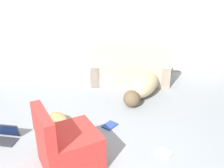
{
  "coord_description": "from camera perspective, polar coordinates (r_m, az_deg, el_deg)",
  "views": [
    {
      "loc": [
        0.21,
        -2.07,
        2.17
      ],
      "look_at": [
        0.29,
        1.55,
        0.63
      ],
      "focal_mm": 40.0,
      "sensor_mm": 36.0,
      "label": 1
    }
  ],
  "objects": [
    {
      "name": "wall_back",
      "position": [
        5.96,
        -3.32,
        15.29
      ],
      "size": [
        6.59,
        0.06,
        2.74
      ],
      "color": "silver",
      "rests_on": "ground_plane"
    },
    {
      "name": "couch",
      "position": [
        5.6,
        4.03,
        3.34
      ],
      "size": [
        1.73,
        0.98,
        0.89
      ],
      "rotation": [
        0.0,
        0.0,
        3.09
      ],
      "color": "tan",
      "rests_on": "ground_plane"
    },
    {
      "name": "dog",
      "position": [
        4.94,
        7.09,
        -0.6
      ],
      "size": [
        0.96,
        1.36,
        0.42
      ],
      "rotation": [
        0.0,
        0.0,
        4.17
      ],
      "color": "tan",
      "rests_on": "ground_plane"
    },
    {
      "name": "cat",
      "position": [
        4.16,
        -11.95,
        -7.68
      ],
      "size": [
        0.48,
        0.38,
        0.17
      ],
      "rotation": [
        0.0,
        0.0,
        5.67
      ],
      "color": "#BC7A47",
      "rests_on": "ground_plane"
    },
    {
      "name": "laptop_open",
      "position": [
        4.0,
        -23.04,
        -10.64
      ],
      "size": [
        0.4,
        0.33,
        0.22
      ],
      "rotation": [
        0.0,
        0.0,
        -0.18
      ],
      "color": "#2D2D33",
      "rests_on": "ground_plane"
    },
    {
      "name": "book_cream",
      "position": [
        3.53,
        11.95,
        -15.18
      ],
      "size": [
        0.23,
        0.23,
        0.02
      ],
      "rotation": [
        0.0,
        0.0,
        -0.77
      ],
      "color": "beige",
      "rests_on": "ground_plane"
    },
    {
      "name": "book_blue",
      "position": [
        4.02,
        -0.51,
        -9.45
      ],
      "size": [
        0.27,
        0.28,
        0.02
      ],
      "rotation": [
        0.0,
        0.0,
        0.87
      ],
      "color": "#28428E",
      "rests_on": "ground_plane"
    },
    {
      "name": "side_chair",
      "position": [
        3.19,
        -10.24,
        -13.82
      ],
      "size": [
        0.91,
        0.89,
        0.82
      ],
      "rotation": [
        0.0,
        0.0,
        2.05
      ],
      "color": "#B72D28",
      "rests_on": "ground_plane"
    }
  ]
}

